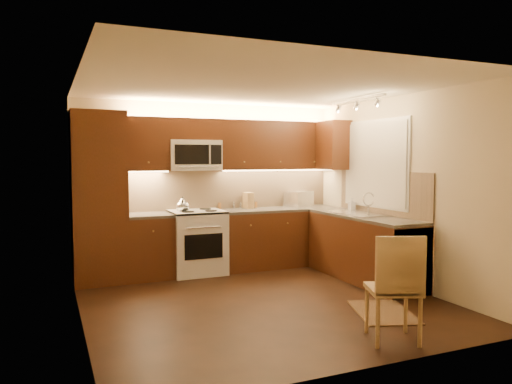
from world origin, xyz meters
name	(u,v)px	position (x,y,z in m)	size (l,w,h in m)	color
floor	(263,302)	(0.00, 0.00, 0.00)	(4.00, 4.00, 0.01)	black
ceiling	(263,86)	(0.00, 0.00, 2.50)	(4.00, 4.00, 0.01)	beige
wall_back	(210,186)	(0.00, 2.00, 1.25)	(4.00, 0.01, 2.50)	beige
wall_front	(367,213)	(0.00, -2.00, 1.25)	(4.00, 0.01, 2.50)	beige
wall_left	(79,201)	(-2.00, 0.00, 1.25)	(0.01, 4.00, 2.50)	beige
wall_right	(402,191)	(2.00, 0.00, 1.25)	(0.01, 4.00, 2.50)	beige
pantry	(99,198)	(-1.65, 1.70, 1.15)	(0.70, 0.60, 2.30)	#3F210D
base_cab_back_left	(149,247)	(-0.99, 1.70, 0.43)	(0.62, 0.60, 0.86)	#3F210D
counter_back_left	(149,215)	(-0.99, 1.70, 0.88)	(0.62, 0.60, 0.04)	#322F2D
base_cab_back_right	(279,238)	(1.04, 1.70, 0.43)	(1.92, 0.60, 0.86)	#3F210D
counter_back_right	(279,209)	(1.04, 1.70, 0.88)	(1.92, 0.60, 0.04)	#322F2D
base_cab_right	(364,249)	(1.70, 0.40, 0.43)	(0.60, 2.00, 0.86)	#3F210D
counter_right	(364,217)	(1.70, 0.40, 0.88)	(0.60, 2.00, 0.04)	#322F2D
dishwasher	(397,259)	(1.70, -0.30, 0.43)	(0.58, 0.60, 0.84)	silver
backsplash_back	(231,189)	(0.35, 1.99, 1.20)	(3.30, 0.02, 0.60)	tan
backsplash_right	(382,193)	(1.99, 0.40, 1.20)	(0.02, 2.00, 0.60)	tan
upper_cab_back_left	(146,144)	(-0.99, 1.82, 1.88)	(0.62, 0.35, 0.75)	#3F210D
upper_cab_back_right	(276,146)	(1.04, 1.82, 1.88)	(1.92, 0.35, 0.75)	#3F210D
upper_cab_bridge	(193,129)	(-0.30, 1.82, 2.09)	(0.76, 0.35, 0.31)	#3F210D
upper_cab_right_corner	(334,145)	(1.82, 1.40, 1.88)	(0.35, 0.50, 0.75)	#3F210D
stove	(197,242)	(-0.30, 1.68, 0.46)	(0.76, 0.65, 0.92)	silver
microwave	(194,155)	(-0.30, 1.81, 1.72)	(0.76, 0.38, 0.44)	silver
window_frame	(375,164)	(1.99, 0.55, 1.60)	(0.03, 1.44, 1.24)	silver
window_blinds	(374,164)	(1.97, 0.55, 1.60)	(0.02, 1.36, 1.16)	silver
sink	(358,209)	(1.70, 0.55, 0.98)	(0.52, 0.86, 0.15)	silver
faucet	(369,203)	(1.88, 0.55, 1.05)	(0.20, 0.04, 0.30)	silver
track_light_bar	(357,100)	(1.55, 0.40, 2.46)	(0.04, 1.20, 0.03)	silver
kettle	(183,204)	(-0.53, 1.61, 1.03)	(0.19, 0.19, 0.22)	silver
toaster_oven	(299,199)	(1.46, 1.85, 1.02)	(0.41, 0.31, 0.24)	silver
knife_block	(248,200)	(0.58, 1.86, 1.02)	(0.11, 0.18, 0.25)	#AE854E
spice_jar_a	(241,206)	(0.46, 1.86, 0.95)	(0.04, 0.04, 0.09)	silver
spice_jar_b	(220,206)	(0.14, 1.94, 0.95)	(0.05, 0.05, 0.10)	brown
spice_jar_c	(234,205)	(0.37, 1.94, 0.95)	(0.05, 0.05, 0.10)	silver
spice_jar_d	(256,205)	(0.73, 1.90, 0.94)	(0.04, 0.04, 0.09)	#9D692F
soap_bottle	(352,204)	(1.89, 0.98, 0.99)	(0.08, 0.09, 0.19)	silver
rug	(383,312)	(1.04, -0.90, 0.01)	(0.58, 0.86, 0.01)	black
dining_chair	(393,287)	(0.61, -1.58, 0.50)	(0.44, 0.44, 1.00)	#AE854E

